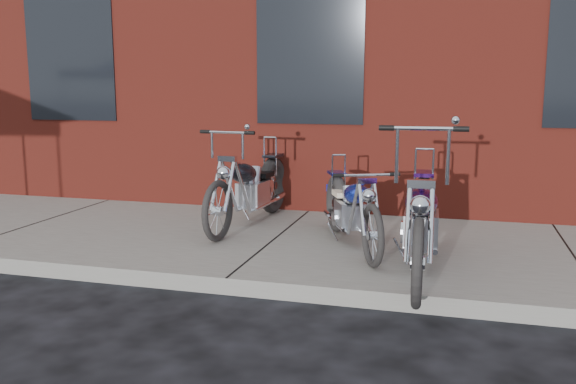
% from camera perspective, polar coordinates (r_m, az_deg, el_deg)
% --- Properties ---
extents(ground, '(120.00, 120.00, 0.00)m').
position_cam_1_polar(ground, '(5.34, -5.80, -9.58)').
color(ground, black).
rests_on(ground, ground).
extents(sidewalk, '(22.00, 3.00, 0.15)m').
position_cam_1_polar(sidewalk, '(6.68, -1.11, -4.90)').
color(sidewalk, slate).
rests_on(sidewalk, ground).
extents(chopper_purple, '(0.58, 2.37, 1.33)m').
position_cam_1_polar(chopper_purple, '(5.45, 12.35, -3.05)').
color(chopper_purple, black).
rests_on(chopper_purple, sidewalk).
extents(chopper_blue, '(0.92, 1.89, 0.88)m').
position_cam_1_polar(chopper_blue, '(6.28, 5.96, -1.78)').
color(chopper_blue, black).
rests_on(chopper_blue, sidewalk).
extents(chopper_third, '(0.56, 2.29, 1.16)m').
position_cam_1_polar(chopper_third, '(7.22, -3.56, 0.14)').
color(chopper_third, black).
rests_on(chopper_third, sidewalk).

